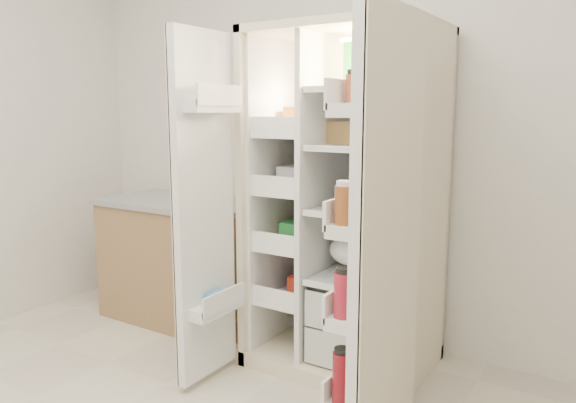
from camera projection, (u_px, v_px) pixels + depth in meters
The scene contains 5 objects.
wall_back at pixel (347, 116), 3.25m from camera, with size 4.00×0.02×2.70m, color silver.
refrigerator at pixel (352, 229), 2.95m from camera, with size 0.92×0.70×1.80m.
freezer_door at pixel (205, 210), 2.69m from camera, with size 0.15×0.40×1.72m.
fridge_door at pixel (382, 244), 2.10m from camera, with size 0.17×0.58×1.72m.
kitchen_counter at pixel (184, 260), 3.60m from camera, with size 1.11×0.59×0.80m.
Camera 1 is at (1.47, -0.97, 1.38)m, focal length 34.00 mm.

